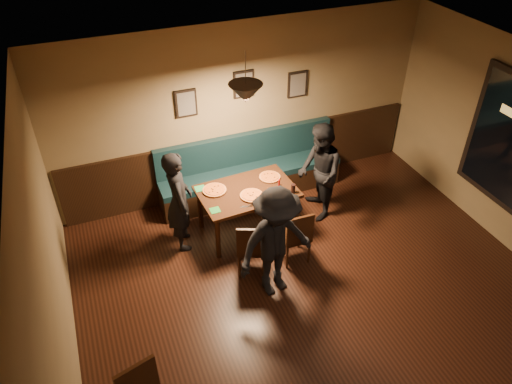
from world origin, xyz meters
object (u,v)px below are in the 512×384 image
at_px(booth_bench, 251,169).
at_px(diner_right, 319,173).
at_px(dining_table, 247,210).
at_px(chair_near_right, 294,234).
at_px(diner_front, 276,243).
at_px(chair_near_left, 252,245).
at_px(diner_left, 179,201).
at_px(tabasco_bottle, 279,182).
at_px(soda_glass, 293,188).

height_order(booth_bench, diner_right, diner_right).
xyz_separation_m(dining_table, chair_near_right, (0.38, -0.80, 0.06)).
distance_m(dining_table, diner_right, 1.22).
bearing_deg(diner_front, chair_near_right, 32.91).
relative_size(chair_near_left, diner_front, 0.54).
bearing_deg(booth_bench, diner_left, -150.40).
bearing_deg(dining_table, booth_bench, 62.24).
relative_size(booth_bench, chair_near_left, 3.47).
bearing_deg(chair_near_left, tabasco_bottle, 68.88).
bearing_deg(diner_right, soda_glass, -53.71).
xyz_separation_m(booth_bench, dining_table, (-0.38, -0.84, -0.13)).
distance_m(diner_left, soda_glass, 1.61).
bearing_deg(tabasco_bottle, diner_left, 175.09).
bearing_deg(chair_near_left, chair_near_right, 22.33).
bearing_deg(diner_front, tabasco_bottle, 54.55).
distance_m(diner_front, tabasco_bottle, 1.31).
xyz_separation_m(chair_near_right, soda_glass, (0.21, 0.51, 0.37)).
height_order(diner_right, diner_front, diner_front).
relative_size(chair_near_right, diner_front, 0.54).
bearing_deg(chair_near_left, dining_table, 96.28).
relative_size(diner_left, diner_right, 0.99).
bearing_deg(tabasco_bottle, diner_right, 2.00).
bearing_deg(dining_table, soda_glass, -29.36).
bearing_deg(diner_right, chair_near_left, -49.66).
xyz_separation_m(dining_table, chair_near_left, (-0.24, -0.80, 0.06)).
relative_size(booth_bench, diner_front, 1.87).
bearing_deg(booth_bench, dining_table, -114.42).
distance_m(diner_left, diner_right, 2.13).
bearing_deg(diner_right, diner_front, -34.15).
relative_size(diner_front, tabasco_bottle, 12.88).
relative_size(diner_right, diner_front, 0.98).
xyz_separation_m(diner_left, tabasco_bottle, (1.46, -0.13, 0.03)).
relative_size(booth_bench, dining_table, 2.17).
distance_m(dining_table, diner_left, 1.06).
distance_m(soda_glass, tabasco_bottle, 0.26).
distance_m(booth_bench, tabasco_bottle, 0.95).
distance_m(booth_bench, dining_table, 0.94).
bearing_deg(tabasco_bottle, booth_bench, 96.00).
xyz_separation_m(chair_near_right, diner_front, (-0.47, -0.44, 0.37)).
bearing_deg(diner_front, diner_right, 34.39).
xyz_separation_m(chair_near_left, chair_near_right, (0.62, -0.01, 0.00)).
height_order(chair_near_right, tabasco_bottle, chair_near_right).
distance_m(diner_left, diner_front, 1.58).
relative_size(dining_table, diner_right, 0.88).
bearing_deg(dining_table, diner_right, -4.98).
height_order(dining_table, chair_near_left, chair_near_left).
bearing_deg(diner_right, tabasco_bottle, -76.42).
xyz_separation_m(soda_glass, tabasco_bottle, (-0.12, 0.23, -0.01)).
bearing_deg(booth_bench, diner_right, -48.81).
relative_size(chair_near_right, diner_left, 0.56).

